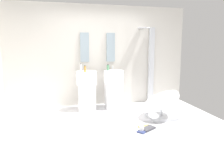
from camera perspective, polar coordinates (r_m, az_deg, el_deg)
ground_plane at (r=3.89m, az=-0.45°, el=-15.50°), size 4.80×3.60×0.04m
rear_partition at (r=5.20m, az=-4.22°, el=5.40°), size 4.80×0.10×2.60m
pedestal_sink_left at (r=4.83m, az=-7.39°, el=-4.13°), size 0.49×0.49×1.05m
pedestal_sink_right at (r=4.93m, az=0.50°, el=-3.82°), size 0.49×0.49×1.05m
vanity_mirror_left at (r=5.09m, az=-7.95°, el=7.79°), size 0.22×0.03×0.74m
vanity_mirror_right at (r=5.18m, az=-0.39°, el=7.87°), size 0.22×0.03×0.74m
shower_column at (r=5.49m, az=11.12°, el=3.10°), size 0.49×0.24×2.05m
lounge_chair at (r=4.39m, az=14.15°, el=-7.84°), size 1.03×1.03×0.65m
area_rug at (r=3.83m, az=8.05°, el=-15.52°), size 0.91×0.76×0.01m
magazine_navy at (r=3.75m, az=8.93°, el=-15.84°), size 0.26×0.25×0.02m
magazine_charcoal at (r=3.84m, az=10.38°, el=-15.15°), size 0.32×0.27×0.03m
magazine_ochre at (r=3.90m, az=9.66°, el=-14.83°), size 0.25×0.20×0.02m
coffee_mug at (r=3.73m, az=8.59°, el=-15.31°), size 0.08×0.08×0.10m
soap_bottle_white at (r=4.64m, az=-9.02°, el=1.89°), size 0.04×0.04×0.20m
soap_bottle_green at (r=4.85m, az=-1.18°, el=2.01°), size 0.06×0.06×0.16m
soap_bottle_amber at (r=4.57m, az=-7.83°, el=1.59°), size 0.05×0.05×0.16m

